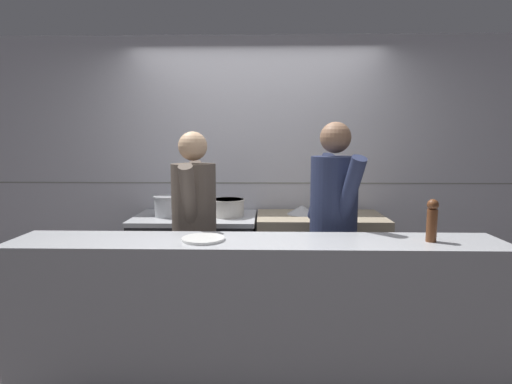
# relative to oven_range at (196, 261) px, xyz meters

# --- Properties ---
(ground_plane) EXTENTS (14.00, 14.00, 0.00)m
(ground_plane) POSITION_rel_oven_range_xyz_m (0.57, -0.94, -0.44)
(ground_plane) COLOR #383333
(wall_back_tiled) EXTENTS (8.00, 0.06, 2.60)m
(wall_back_tiled) POSITION_rel_oven_range_xyz_m (0.57, 0.40, 0.86)
(wall_back_tiled) COLOR silver
(wall_back_tiled) RESTS_ON ground_plane
(oven_range) EXTENTS (1.13, 0.71, 0.88)m
(oven_range) POSITION_rel_oven_range_xyz_m (0.00, 0.00, 0.00)
(oven_range) COLOR #232326
(oven_range) RESTS_ON ground_plane
(prep_counter) EXTENTS (1.17, 0.65, 0.89)m
(prep_counter) POSITION_rel_oven_range_xyz_m (1.17, -0.00, 0.00)
(prep_counter) COLOR gray
(prep_counter) RESTS_ON ground_plane
(pass_counter) EXTENTS (3.04, 0.45, 0.97)m
(pass_counter) POSITION_rel_oven_range_xyz_m (0.60, -1.26, 0.04)
(pass_counter) COLOR #B7BABF
(pass_counter) RESTS_ON ground_plane
(stock_pot) EXTENTS (0.27, 0.27, 0.19)m
(stock_pot) POSITION_rel_oven_range_xyz_m (-0.24, -0.03, 0.54)
(stock_pot) COLOR #B7BABF
(stock_pot) RESTS_ON oven_range
(sauce_pot) EXTENTS (0.31, 0.31, 0.16)m
(sauce_pot) POSITION_rel_oven_range_xyz_m (0.31, -0.02, 0.52)
(sauce_pot) COLOR beige
(sauce_pot) RESTS_ON oven_range
(mixing_bowl_steel) EXTENTS (0.28, 0.28, 0.08)m
(mixing_bowl_steel) POSITION_rel_oven_range_xyz_m (1.00, 0.06, 0.49)
(mixing_bowl_steel) COLOR #B7BABF
(mixing_bowl_steel) RESTS_ON prep_counter
(plated_dish_main) EXTENTS (0.26, 0.26, 0.02)m
(plated_dish_main) POSITION_rel_oven_range_xyz_m (0.28, -1.27, 0.54)
(plated_dish_main) COLOR white
(plated_dish_main) RESTS_ON pass_counter
(pepper_mill) EXTENTS (0.07, 0.07, 0.26)m
(pepper_mill) POSITION_rel_oven_range_xyz_m (1.66, -1.27, 0.67)
(pepper_mill) COLOR brown
(pepper_mill) RESTS_ON pass_counter
(chef_head_cook) EXTENTS (0.34, 0.72, 1.65)m
(chef_head_cook) POSITION_rel_oven_range_xyz_m (0.12, -0.68, 0.48)
(chef_head_cook) COLOR black
(chef_head_cook) RESTS_ON ground_plane
(chef_sous) EXTENTS (0.45, 0.74, 1.71)m
(chef_sous) POSITION_rel_oven_range_xyz_m (1.16, -0.73, 0.51)
(chef_sous) COLOR black
(chef_sous) RESTS_ON ground_plane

